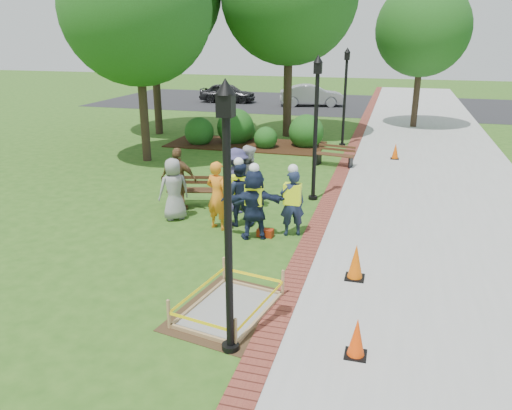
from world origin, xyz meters
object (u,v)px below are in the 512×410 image
(hivis_worker_c, at_px, (239,192))
(cone_front, at_px, (357,338))
(bench_near, at_px, (195,197))
(lamp_near, at_px, (228,204))
(hivis_worker_a, at_px, (254,202))
(hivis_worker_b, at_px, (292,201))
(wet_concrete_pad, at_px, (229,300))

(hivis_worker_c, bearing_deg, cone_front, -54.99)
(bench_near, distance_m, lamp_near, 7.58)
(bench_near, distance_m, hivis_worker_c, 2.17)
(cone_front, distance_m, hivis_worker_a, 5.13)
(lamp_near, xyz_separation_m, hivis_worker_b, (-0.05, 5.01, -1.56))
(wet_concrete_pad, bearing_deg, hivis_worker_b, 84.92)
(bench_near, xyz_separation_m, cone_front, (5.21, -6.11, 0.06))
(hivis_worker_a, distance_m, hivis_worker_b, 0.96)
(lamp_near, bearing_deg, bench_near, 116.71)
(cone_front, distance_m, hivis_worker_c, 6.10)
(hivis_worker_a, xyz_separation_m, hivis_worker_c, (-0.63, 0.76, -0.04))
(hivis_worker_b, bearing_deg, wet_concrete_pad, -95.08)
(cone_front, relative_size, hivis_worker_b, 0.37)
(bench_near, bearing_deg, hivis_worker_a, -38.80)
(hivis_worker_a, relative_size, hivis_worker_c, 1.04)
(wet_concrete_pad, relative_size, cone_front, 3.79)
(wet_concrete_pad, relative_size, lamp_near, 0.60)
(wet_concrete_pad, relative_size, hivis_worker_b, 1.40)
(bench_near, distance_m, hivis_worker_a, 3.10)
(hivis_worker_b, bearing_deg, lamp_near, -89.48)
(cone_front, height_order, hivis_worker_b, hivis_worker_b)
(wet_concrete_pad, bearing_deg, bench_near, 118.11)
(hivis_worker_a, bearing_deg, lamp_near, -78.87)
(wet_concrete_pad, distance_m, hivis_worker_b, 3.97)
(wet_concrete_pad, xyz_separation_m, hivis_worker_b, (0.35, 3.90, 0.68))
(wet_concrete_pad, height_order, bench_near, bench_near)
(lamp_near, xyz_separation_m, hivis_worker_a, (-0.90, 4.58, -1.53))
(wet_concrete_pad, bearing_deg, hivis_worker_c, 105.08)
(hivis_worker_b, xyz_separation_m, hivis_worker_c, (-1.48, 0.33, -0.00))
(cone_front, bearing_deg, bench_near, 130.44)
(hivis_worker_a, height_order, hivis_worker_b, hivis_worker_a)
(hivis_worker_c, bearing_deg, bench_near, 146.60)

